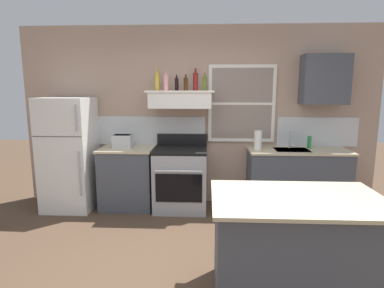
{
  "coord_description": "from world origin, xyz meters",
  "views": [
    {
      "loc": [
        0.14,
        -2.65,
        1.78
      ],
      "look_at": [
        -0.05,
        1.2,
        1.1
      ],
      "focal_mm": 29.68,
      "sensor_mm": 36.0,
      "label": 1
    }
  ],
  "objects_px": {
    "toaster": "(123,141)",
    "bottle_balsamic_dark": "(177,84)",
    "bottle_red_label_wine": "(195,81)",
    "bottle_champagne_gold_foil": "(157,81)",
    "bottle_brown_stout": "(186,84)",
    "bottle_rose_pink": "(166,82)",
    "bottle_olive_oil_square": "(205,83)",
    "dish_soap_bottle": "(309,142)",
    "refrigerator": "(69,154)",
    "kitchen_island": "(295,249)",
    "stove_range": "(181,178)",
    "paper_towel_roll": "(258,140)"
  },
  "relations": [
    {
      "from": "toaster",
      "to": "bottle_balsamic_dark",
      "type": "distance_m",
      "value": 1.16
    },
    {
      "from": "toaster",
      "to": "bottle_red_label_wine",
      "type": "xyz_separation_m",
      "value": [
        1.08,
        0.07,
        0.87
      ]
    },
    {
      "from": "bottle_champagne_gold_foil",
      "to": "bottle_brown_stout",
      "type": "distance_m",
      "value": 0.43
    },
    {
      "from": "bottle_balsamic_dark",
      "to": "bottle_red_label_wine",
      "type": "bearing_deg",
      "value": 5.37
    },
    {
      "from": "bottle_rose_pink",
      "to": "bottle_olive_oil_square",
      "type": "xyz_separation_m",
      "value": [
        0.55,
        0.03,
        -0.01
      ]
    },
    {
      "from": "bottle_rose_pink",
      "to": "bottle_red_label_wine",
      "type": "xyz_separation_m",
      "value": [
        0.42,
        0.06,
        0.02
      ]
    },
    {
      "from": "bottle_brown_stout",
      "to": "dish_soap_bottle",
      "type": "bearing_deg",
      "value": 2.31
    },
    {
      "from": "refrigerator",
      "to": "bottle_champagne_gold_foil",
      "type": "height_order",
      "value": "bottle_champagne_gold_foil"
    },
    {
      "from": "bottle_red_label_wine",
      "to": "bottle_olive_oil_square",
      "type": "relative_size",
      "value": 1.26
    },
    {
      "from": "refrigerator",
      "to": "bottle_rose_pink",
      "type": "distance_m",
      "value": 1.78
    },
    {
      "from": "bottle_red_label_wine",
      "to": "kitchen_island",
      "type": "distance_m",
      "value": 2.75
    },
    {
      "from": "toaster",
      "to": "bottle_olive_oil_square",
      "type": "relative_size",
      "value": 1.19
    },
    {
      "from": "refrigerator",
      "to": "bottle_olive_oil_square",
      "type": "xyz_separation_m",
      "value": [
        1.99,
        0.14,
        1.03
      ]
    },
    {
      "from": "refrigerator",
      "to": "bottle_balsamic_dark",
      "type": "height_order",
      "value": "bottle_balsamic_dark"
    },
    {
      "from": "kitchen_island",
      "to": "bottle_red_label_wine",
      "type": "bearing_deg",
      "value": 113.01
    },
    {
      "from": "stove_range",
      "to": "toaster",
      "type": "bearing_deg",
      "value": 175.12
    },
    {
      "from": "refrigerator",
      "to": "bottle_champagne_gold_foil",
      "type": "xyz_separation_m",
      "value": [
        1.31,
        0.16,
        1.05
      ]
    },
    {
      "from": "bottle_rose_pink",
      "to": "paper_towel_roll",
      "type": "xyz_separation_m",
      "value": [
        1.33,
        -0.05,
        -0.82
      ]
    },
    {
      "from": "stove_range",
      "to": "refrigerator",
      "type": "bearing_deg",
      "value": -179.2
    },
    {
      "from": "bottle_brown_stout",
      "to": "dish_soap_bottle",
      "type": "height_order",
      "value": "bottle_brown_stout"
    },
    {
      "from": "stove_range",
      "to": "bottle_balsamic_dark",
      "type": "distance_m",
      "value": 1.38
    },
    {
      "from": "refrigerator",
      "to": "bottle_red_label_wine",
      "type": "height_order",
      "value": "bottle_red_label_wine"
    },
    {
      "from": "bottle_red_label_wine",
      "to": "kitchen_island",
      "type": "relative_size",
      "value": 0.22
    },
    {
      "from": "bottle_champagne_gold_foil",
      "to": "kitchen_island",
      "type": "bearing_deg",
      "value": -55.68
    },
    {
      "from": "toaster",
      "to": "paper_towel_roll",
      "type": "relative_size",
      "value": 1.1
    },
    {
      "from": "bottle_olive_oil_square",
      "to": "dish_soap_bottle",
      "type": "relative_size",
      "value": 1.38
    },
    {
      "from": "bottle_balsamic_dark",
      "to": "bottle_olive_oil_square",
      "type": "xyz_separation_m",
      "value": [
        0.4,
        -0.0,
        0.01
      ]
    },
    {
      "from": "bottle_champagne_gold_foil",
      "to": "kitchen_island",
      "type": "relative_size",
      "value": 0.23
    },
    {
      "from": "bottle_brown_stout",
      "to": "bottle_olive_oil_square",
      "type": "xyz_separation_m",
      "value": [
        0.27,
        0.05,
        0.01
      ]
    },
    {
      "from": "toaster",
      "to": "bottle_red_label_wine",
      "type": "distance_m",
      "value": 1.39
    },
    {
      "from": "paper_towel_roll",
      "to": "kitchen_island",
      "type": "distance_m",
      "value": 2.14
    },
    {
      "from": "paper_towel_roll",
      "to": "dish_soap_bottle",
      "type": "distance_m",
      "value": 0.77
    },
    {
      "from": "toaster",
      "to": "stove_range",
      "type": "xyz_separation_m",
      "value": [
        0.87,
        -0.07,
        -0.54
      ]
    },
    {
      "from": "toaster",
      "to": "bottle_red_label_wine",
      "type": "height_order",
      "value": "bottle_red_label_wine"
    },
    {
      "from": "kitchen_island",
      "to": "bottle_brown_stout",
      "type": "bearing_deg",
      "value": 116.81
    },
    {
      "from": "bottle_rose_pink",
      "to": "toaster",
      "type": "bearing_deg",
      "value": -178.94
    },
    {
      "from": "refrigerator",
      "to": "bottle_champagne_gold_foil",
      "type": "bearing_deg",
      "value": 7.07
    },
    {
      "from": "dish_soap_bottle",
      "to": "kitchen_island",
      "type": "relative_size",
      "value": 0.13
    },
    {
      "from": "bottle_brown_stout",
      "to": "paper_towel_roll",
      "type": "height_order",
      "value": "bottle_brown_stout"
    },
    {
      "from": "bottle_red_label_wine",
      "to": "dish_soap_bottle",
      "type": "height_order",
      "value": "bottle_red_label_wine"
    },
    {
      "from": "bottle_brown_stout",
      "to": "bottle_olive_oil_square",
      "type": "relative_size",
      "value": 0.91
    },
    {
      "from": "stove_range",
      "to": "dish_soap_bottle",
      "type": "relative_size",
      "value": 6.06
    },
    {
      "from": "bottle_champagne_gold_foil",
      "to": "kitchen_island",
      "type": "distance_m",
      "value": 2.98
    },
    {
      "from": "bottle_champagne_gold_foil",
      "to": "bottle_olive_oil_square",
      "type": "xyz_separation_m",
      "value": [
        0.69,
        -0.02,
        -0.03
      ]
    },
    {
      "from": "bottle_champagne_gold_foil",
      "to": "toaster",
      "type": "bearing_deg",
      "value": -172.98
    },
    {
      "from": "toaster",
      "to": "bottle_brown_stout",
      "type": "height_order",
      "value": "bottle_brown_stout"
    },
    {
      "from": "bottle_rose_pink",
      "to": "bottle_red_label_wine",
      "type": "height_order",
      "value": "bottle_red_label_wine"
    },
    {
      "from": "bottle_balsamic_dark",
      "to": "bottle_red_label_wine",
      "type": "relative_size",
      "value": 0.71
    },
    {
      "from": "toaster",
      "to": "stove_range",
      "type": "distance_m",
      "value": 1.03
    },
    {
      "from": "dish_soap_bottle",
      "to": "bottle_rose_pink",
      "type": "bearing_deg",
      "value": -178.6
    }
  ]
}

